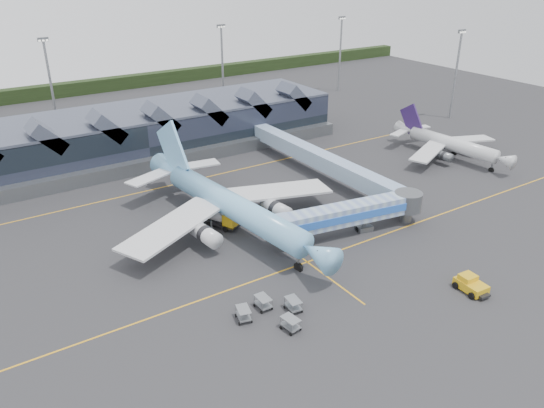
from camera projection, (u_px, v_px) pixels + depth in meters
ground at (276, 239)px, 80.59m from camera, size 260.00×260.00×0.00m
taxi_stripes at (243, 214)px, 88.17m from camera, size 120.00×60.00×0.01m
tree_line_far at (79, 88)px, 163.09m from camera, size 260.00×4.00×4.00m
terminal at (133, 134)px, 111.89m from camera, size 90.00×22.25×12.52m
light_masts at (208, 72)px, 133.22m from camera, size 132.40×42.56×22.45m
main_airliner at (228, 203)px, 82.24m from camera, size 38.38×44.43×14.27m
regional_jet at (448, 143)px, 111.89m from camera, size 26.04×28.46×9.76m
jet_bridge at (358, 212)px, 81.21m from camera, size 25.59×7.63×5.14m
fuel_truck at (214, 215)px, 84.24m from camera, size 5.45×8.63×2.98m
pushback_tug at (471, 285)px, 67.85m from camera, size 3.10×4.66×1.99m
baggage_carts at (273, 310)px, 62.92m from camera, size 7.89×7.53×1.57m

